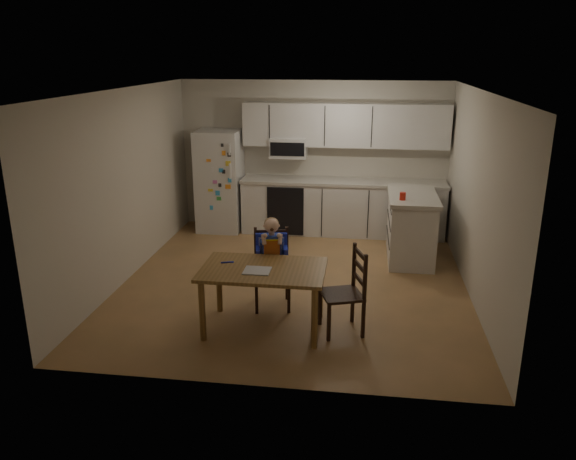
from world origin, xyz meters
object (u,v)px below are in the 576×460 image
(refrigerator, at_px, (220,181))
(chair_side, at_px, (350,285))
(kitchen_island, at_px, (411,226))
(red_cup, at_px, (403,196))
(dining_table, at_px, (263,276))
(chair_booster, at_px, (272,253))

(refrigerator, height_order, chair_side, refrigerator)
(kitchen_island, height_order, red_cup, red_cup)
(kitchen_island, distance_m, red_cup, 0.66)
(red_cup, height_order, dining_table, red_cup)
(dining_table, bearing_deg, chair_booster, 90.85)
(kitchen_island, xyz_separation_m, dining_table, (-1.75, -2.49, 0.13))
(red_cup, bearing_deg, dining_table, -126.40)
(refrigerator, relative_size, dining_table, 1.27)
(dining_table, height_order, chair_booster, chair_booster)
(red_cup, xyz_separation_m, chair_side, (-0.64, -2.06, -0.50))
(kitchen_island, distance_m, chair_side, 2.55)
(refrigerator, relative_size, chair_booster, 1.53)
(refrigerator, bearing_deg, dining_table, -68.58)
(red_cup, distance_m, dining_table, 2.69)
(dining_table, relative_size, chair_booster, 1.21)
(chair_booster, bearing_deg, chair_side, -40.79)
(dining_table, distance_m, chair_side, 0.95)
(red_cup, distance_m, chair_booster, 2.23)
(refrigerator, relative_size, chair_side, 1.79)
(refrigerator, distance_m, chair_booster, 3.22)
(red_cup, xyz_separation_m, dining_table, (-1.58, -2.14, -0.41))
(red_cup, relative_size, chair_side, 0.11)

